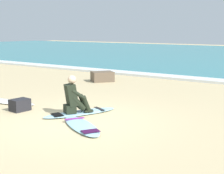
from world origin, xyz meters
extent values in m
plane|color=#CCB584|center=(0.00, 0.00, 0.00)|extent=(80.00, 80.00, 0.00)
cube|color=white|center=(0.00, 7.81, 0.06)|extent=(80.00, 0.90, 0.11)
ellipsoid|color=#9ED1E5|center=(-0.30, 0.65, 0.04)|extent=(1.28, 2.05, 0.07)
cube|color=black|center=(-0.08, 1.16, 0.07)|extent=(0.48, 0.28, 0.01)
cube|color=black|center=(-0.56, 0.06, 0.07)|extent=(0.43, 0.37, 0.01)
cube|color=black|center=(-0.42, 0.38, 0.18)|extent=(0.41, 0.39, 0.20)
cylinder|color=black|center=(-0.41, 0.59, 0.33)|extent=(0.34, 0.42, 0.43)
cylinder|color=black|center=(-0.31, 0.77, 0.30)|extent=(0.24, 0.28, 0.42)
cube|color=black|center=(-0.28, 0.83, 0.10)|extent=(0.20, 0.24, 0.05)
cylinder|color=black|center=(-0.24, 0.48, 0.33)|extent=(0.34, 0.42, 0.43)
cylinder|color=black|center=(-0.12, 0.65, 0.30)|extent=(0.24, 0.28, 0.42)
cube|color=black|center=(-0.08, 0.71, 0.10)|extent=(0.20, 0.24, 0.05)
cube|color=black|center=(-0.40, 0.41, 0.53)|extent=(0.44, 0.43, 0.57)
sphere|color=beige|center=(-0.38, 0.44, 0.92)|extent=(0.21, 0.21, 0.21)
cylinder|color=black|center=(-0.44, 0.61, 0.55)|extent=(0.28, 0.38, 0.31)
cylinder|color=black|center=(-0.20, 0.47, 0.55)|extent=(0.28, 0.38, 0.31)
ellipsoid|color=white|center=(-3.04, 0.42, 0.04)|extent=(2.25, 0.79, 0.07)
cube|color=#1E7FB7|center=(-2.43, 0.50, 0.07)|extent=(0.16, 0.49, 0.01)
ellipsoid|color=#9ED1E5|center=(0.48, -0.24, 0.04)|extent=(1.81, 1.38, 0.07)
cube|color=purple|center=(0.05, 0.02, 0.07)|extent=(0.33, 0.46, 0.01)
cube|color=#351037|center=(0.97, -0.54, 0.07)|extent=(0.39, 0.44, 0.01)
cube|color=brown|center=(-3.10, 5.36, 0.20)|extent=(1.04, 1.08, 0.41)
cube|color=#232328|center=(-1.85, -0.01, 0.16)|extent=(0.40, 0.51, 0.32)
camera|label=1|loc=(5.23, -5.84, 2.17)|focal=54.55mm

